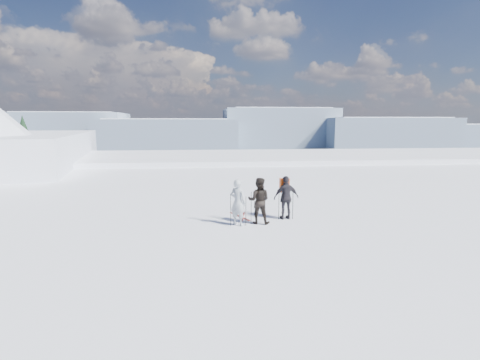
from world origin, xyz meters
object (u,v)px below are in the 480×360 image
Objects in this scene: skier_grey at (238,202)px; skier_dark at (259,201)px; skier_pack at (286,198)px; skis_loose at (241,216)px.

skier_dark is (0.88, 0.19, 0.01)m from skier_grey.
skier_dark reaches higher than skier_pack.
skier_grey is at bearing 28.62° from skier_dark.
skier_grey is 1.67m from skis_loose.
skis_loose is (-1.86, 0.60, -0.92)m from skier_pack.
skier_dark is 1.02× the size of skier_pack.
skier_dark is 1.39m from skier_pack.
skier_grey is 0.99× the size of skier_dark.
skier_pack is (1.27, 0.57, -0.02)m from skier_dark.
skier_grey is 1.01× the size of skier_pack.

